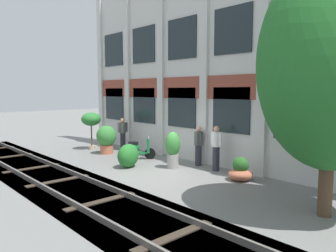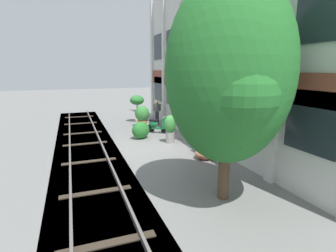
% 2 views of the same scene
% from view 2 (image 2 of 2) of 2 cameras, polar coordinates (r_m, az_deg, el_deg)
% --- Properties ---
extents(ground_plane, '(80.00, 80.00, 0.00)m').
position_cam_2_polar(ground_plane, '(12.70, -3.47, -4.41)').
color(ground_plane, slate).
extents(apartment_facade, '(16.02, 0.64, 8.39)m').
position_cam_2_polar(apartment_facade, '(13.22, 8.08, 14.47)').
color(apartment_facade, silver).
rests_on(apartment_facade, ground).
extents(rail_tracks, '(23.66, 2.80, 0.43)m').
position_cam_2_polar(rail_tracks, '(12.25, -17.11, -6.23)').
color(rail_tracks, '#4C473F').
rests_on(rail_tracks, ground).
extents(broadleaf_tree, '(3.52, 3.36, 6.09)m').
position_cam_2_polar(broadleaf_tree, '(7.17, 13.03, 10.86)').
color(broadleaf_tree, '#4C3826').
rests_on(broadleaf_tree, ground).
extents(potted_plant_fluted_column, '(0.58, 0.58, 1.41)m').
position_cam_2_polar(potted_plant_fluted_column, '(13.09, 0.44, -0.23)').
color(potted_plant_fluted_column, gray).
rests_on(potted_plant_fluted_column, ground).
extents(potted_plant_wide_bowl, '(0.81, 0.81, 0.79)m').
position_cam_2_polar(potted_plant_wide_bowl, '(10.98, 7.98, -5.47)').
color(potted_plant_wide_bowl, '#B76647').
rests_on(potted_plant_wide_bowl, ground).
extents(potted_plant_tall_urn, '(0.97, 0.97, 1.88)m').
position_cam_2_polar(potted_plant_tall_urn, '(18.31, -6.77, 5.47)').
color(potted_plant_tall_urn, tan).
rests_on(potted_plant_tall_urn, ground).
extents(potted_plant_ribbed_drum, '(0.94, 0.94, 1.34)m').
position_cam_2_polar(potted_plant_ribbed_drum, '(17.01, -5.64, 2.42)').
color(potted_plant_ribbed_drum, '#B76647').
rests_on(potted_plant_ribbed_drum, ground).
extents(scooter_near_curb, '(0.92, 1.14, 0.98)m').
position_cam_2_polar(scooter_near_curb, '(15.22, -2.49, 0.12)').
color(scooter_near_curb, black).
rests_on(scooter_near_curb, ground).
extents(resident_by_doorway, '(0.34, 0.52, 1.61)m').
position_cam_2_polar(resident_by_doorway, '(17.49, -2.41, 3.14)').
color(resident_by_doorway, '#282833').
rests_on(resident_by_doorway, ground).
extents(resident_watching_tracks, '(0.53, 0.34, 1.68)m').
position_cam_2_polar(resident_watching_tracks, '(12.21, 6.74, -0.78)').
color(resident_watching_tracks, '#282833').
rests_on(resident_watching_tracks, ground).
extents(resident_near_plants, '(0.34, 0.48, 1.58)m').
position_cam_2_polar(resident_near_plants, '(13.17, 5.29, -0.04)').
color(resident_near_plants, '#282833').
rests_on(resident_near_plants, ground).
extents(topiary_hedge, '(0.97, 1.16, 0.92)m').
position_cam_2_polar(topiary_hedge, '(14.01, -5.94, -0.92)').
color(topiary_hedge, '#236B28').
rests_on(topiary_hedge, ground).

